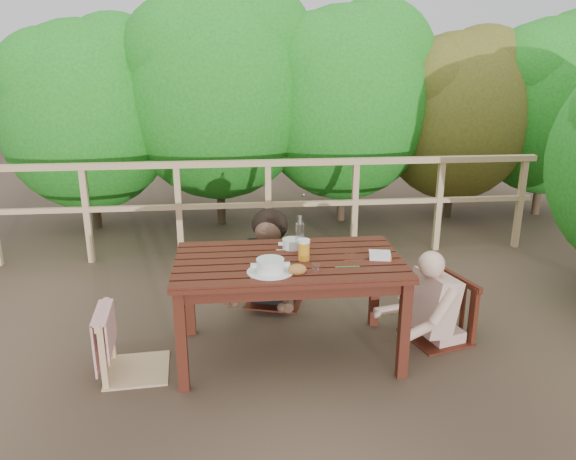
{
  "coord_description": "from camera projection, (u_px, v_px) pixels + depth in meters",
  "views": [
    {
      "loc": [
        -0.36,
        -3.44,
        2.02
      ],
      "look_at": [
        0.0,
        0.05,
        0.9
      ],
      "focal_mm": 34.56,
      "sensor_mm": 36.0,
      "label": 1
    }
  ],
  "objects": [
    {
      "name": "woman",
      "position": [
        274.0,
        228.0,
        4.56
      ],
      "size": [
        0.69,
        0.77,
        1.3
      ],
      "primitive_type": null,
      "rotation": [
        0.0,
        0.0,
        2.84
      ],
      "color": "black",
      "rests_on": "ground"
    },
    {
      "name": "railing",
      "position": [
        268.0,
        209.0,
        5.65
      ],
      "size": [
        5.6,
        0.1,
        1.01
      ],
      "primitive_type": "cube",
      "color": "tan",
      "rests_on": "ground"
    },
    {
      "name": "table",
      "position": [
        289.0,
        308.0,
        3.8
      ],
      "size": [
        1.51,
        0.85,
        0.7
      ],
      "primitive_type": "cube",
      "color": "#3B150D",
      "rests_on": "ground"
    },
    {
      "name": "bread_roll",
      "position": [
        297.0,
        269.0,
        3.46
      ],
      "size": [
        0.12,
        0.09,
        0.07
      ],
      "primitive_type": "ellipsoid",
      "color": "#A05D25",
      "rests_on": "table"
    },
    {
      "name": "tumbler",
      "position": [
        316.0,
        269.0,
        3.47
      ],
      "size": [
        0.06,
        0.06,
        0.07
      ],
      "primitive_type": "cylinder",
      "color": "white",
      "rests_on": "table"
    },
    {
      "name": "ground",
      "position": [
        289.0,
        353.0,
        3.91
      ],
      "size": [
        60.0,
        60.0,
        0.0
      ],
      "primitive_type": "plane",
      "color": "brown",
      "rests_on": "ground"
    },
    {
      "name": "soup_far",
      "position": [
        293.0,
        245.0,
        3.89
      ],
      "size": [
        0.24,
        0.24,
        0.08
      ],
      "primitive_type": "cylinder",
      "color": "white",
      "rests_on": "table"
    },
    {
      "name": "diner_right",
      "position": [
        446.0,
        266.0,
        3.95
      ],
      "size": [
        0.67,
        0.6,
        1.15
      ],
      "primitive_type": null,
      "rotation": [
        0.0,
        0.0,
        1.84
      ],
      "color": "#D0A08E",
      "rests_on": "ground"
    },
    {
      "name": "bottle",
      "position": [
        300.0,
        235.0,
        3.8
      ],
      "size": [
        0.06,
        0.06,
        0.27
      ],
      "primitive_type": "cylinder",
      "color": "silver",
      "rests_on": "table"
    },
    {
      "name": "chair_far",
      "position": [
        275.0,
        251.0,
        4.6
      ],
      "size": [
        0.56,
        0.56,
        0.91
      ],
      "primitive_type": "cube",
      "rotation": [
        0.0,
        0.0,
        -0.3
      ],
      "color": "#3B150D",
      "rests_on": "ground"
    },
    {
      "name": "chair_left",
      "position": [
        132.0,
        313.0,
        3.57
      ],
      "size": [
        0.46,
        0.46,
        0.86
      ],
      "primitive_type": "cube",
      "rotation": [
        0.0,
        0.0,
        1.64
      ],
      "color": "tan",
      "rests_on": "ground"
    },
    {
      "name": "hedge_row",
      "position": [
        294.0,
        64.0,
        6.4
      ],
      "size": [
        6.6,
        1.6,
        3.8
      ],
      "primitive_type": null,
      "color": "#1D711A",
      "rests_on": "ground"
    },
    {
      "name": "chair_right",
      "position": [
        440.0,
        284.0,
        3.99
      ],
      "size": [
        0.53,
        0.53,
        0.86
      ],
      "primitive_type": "cube",
      "rotation": [
        0.0,
        0.0,
        -1.3
      ],
      "color": "#3B150D",
      "rests_on": "ground"
    },
    {
      "name": "soup_near",
      "position": [
        270.0,
        266.0,
        3.46
      ],
      "size": [
        0.3,
        0.3,
        0.1
      ],
      "primitive_type": "cylinder",
      "color": "silver",
      "rests_on": "table"
    },
    {
      "name": "butter_tub",
      "position": [
        380.0,
        256.0,
        3.69
      ],
      "size": [
        0.16,
        0.13,
        0.06
      ],
      "primitive_type": "cube",
      "rotation": [
        0.0,
        0.0,
        -0.2
      ],
      "color": "white",
      "rests_on": "table"
    },
    {
      "name": "beer_glass",
      "position": [
        304.0,
        251.0,
        3.66
      ],
      "size": [
        0.08,
        0.08,
        0.16
      ],
      "primitive_type": "cylinder",
      "color": "gold",
      "rests_on": "table"
    }
  ]
}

